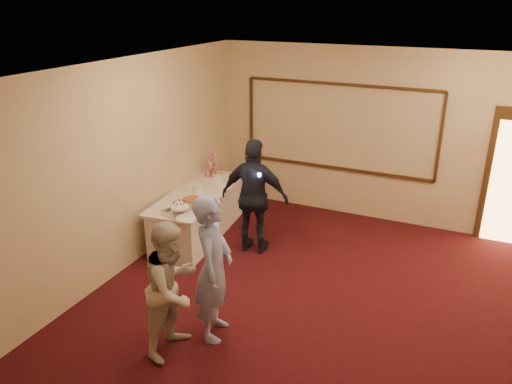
# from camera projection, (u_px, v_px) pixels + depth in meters

# --- Properties ---
(floor) EXTENTS (7.00, 7.00, 0.00)m
(floor) POSITION_uv_depth(u_px,v_px,m) (315.00, 326.00, 6.10)
(floor) COLOR black
(floor) RESTS_ON ground
(room_walls) EXTENTS (6.04, 7.04, 3.02)m
(room_walls) POSITION_uv_depth(u_px,v_px,m) (323.00, 169.00, 5.35)
(room_walls) COLOR beige
(room_walls) RESTS_ON floor
(wall_molding) EXTENTS (3.45, 0.04, 1.55)m
(wall_molding) POSITION_uv_depth(u_px,v_px,m) (339.00, 127.00, 8.75)
(wall_molding) COLOR black
(wall_molding) RESTS_ON room_walls
(buffet_table) EXTENTS (1.09, 2.30, 0.77)m
(buffet_table) POSITION_uv_depth(u_px,v_px,m) (198.00, 214.00, 8.27)
(buffet_table) COLOR silver
(buffet_table) RESTS_ON floor
(pavlova_tray) EXTENTS (0.45, 0.54, 0.18)m
(pavlova_tray) POSITION_uv_depth(u_px,v_px,m) (180.00, 208.00, 7.32)
(pavlova_tray) COLOR silver
(pavlova_tray) RESTS_ON buffet_table
(cupcake_stand) EXTENTS (0.32, 0.32, 0.47)m
(cupcake_stand) POSITION_uv_depth(u_px,v_px,m) (213.00, 166.00, 8.87)
(cupcake_stand) COLOR #D75488
(cupcake_stand) RESTS_ON buffet_table
(plate_stack_a) EXTENTS (0.17, 0.17, 0.14)m
(plate_stack_a) POSITION_uv_depth(u_px,v_px,m) (198.00, 188.00, 8.11)
(plate_stack_a) COLOR white
(plate_stack_a) RESTS_ON buffet_table
(plate_stack_b) EXTENTS (0.20, 0.20, 0.16)m
(plate_stack_b) POSITION_uv_depth(u_px,v_px,m) (219.00, 181.00, 8.40)
(plate_stack_b) COLOR white
(plate_stack_b) RESTS_ON buffet_table
(tart) EXTENTS (0.31, 0.31, 0.06)m
(tart) POSITION_uv_depth(u_px,v_px,m) (191.00, 200.00, 7.74)
(tart) COLOR white
(tart) RESTS_ON buffet_table
(man) EXTENTS (0.58, 0.73, 1.77)m
(man) POSITION_uv_depth(u_px,v_px,m) (214.00, 268.00, 5.65)
(man) COLOR #92A6E1
(man) RESTS_ON floor
(woman) EXTENTS (0.64, 0.80, 1.58)m
(woman) POSITION_uv_depth(u_px,v_px,m) (173.00, 288.00, 5.45)
(woman) COLOR beige
(woman) RESTS_ON floor
(guest) EXTENTS (1.10, 0.54, 1.81)m
(guest) POSITION_uv_depth(u_px,v_px,m) (255.00, 197.00, 7.58)
(guest) COLOR black
(guest) RESTS_ON floor
(camera_flash) EXTENTS (0.08, 0.06, 0.05)m
(camera_flash) POSITION_uv_depth(u_px,v_px,m) (259.00, 175.00, 7.28)
(camera_flash) COLOR white
(camera_flash) RESTS_ON guest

